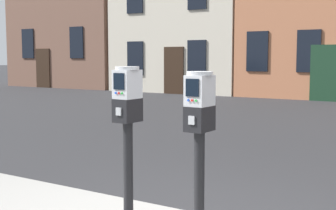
% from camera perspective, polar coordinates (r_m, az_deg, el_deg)
% --- Properties ---
extents(parking_meter_near_kerb, '(0.22, 0.26, 1.41)m').
position_cam_1_polar(parking_meter_near_kerb, '(4.20, -4.98, -1.24)').
color(parking_meter_near_kerb, black).
rests_on(parking_meter_near_kerb, sidewalk_slab).
extents(parking_meter_twin_adjacent, '(0.22, 0.26, 1.38)m').
position_cam_1_polar(parking_meter_twin_adjacent, '(3.81, 3.88, -2.31)').
color(parking_meter_twin_adjacent, black).
rests_on(parking_meter_twin_adjacent, sidewalk_slab).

